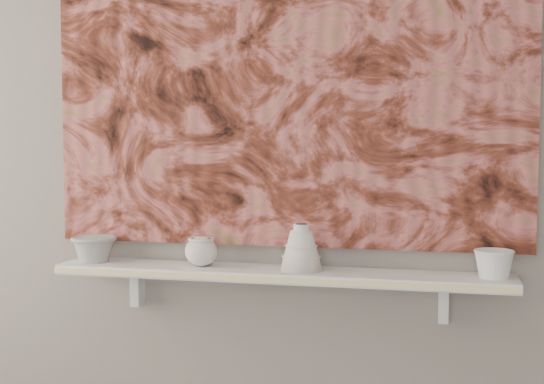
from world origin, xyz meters
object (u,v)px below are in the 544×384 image
(bell_vessel, at_px, (301,247))
(bowl_white, at_px, (494,264))
(cup_cream, at_px, (201,251))
(painting, at_px, (285,69))
(bowl_grey, at_px, (94,249))
(shelf, at_px, (279,274))

(bell_vessel, bearing_deg, bowl_white, 0.00)
(cup_cream, height_order, bowl_white, cup_cream)
(painting, relative_size, bowl_grey, 10.27)
(painting, bearing_deg, bell_vessel, -49.17)
(bell_vessel, bearing_deg, painting, 130.83)
(painting, distance_m, bell_vessel, 0.55)
(shelf, xyz_separation_m, cup_cream, (-0.25, 0.00, 0.06))
(painting, xyz_separation_m, bell_vessel, (0.07, -0.08, -0.54))
(cup_cream, relative_size, bowl_white, 0.89)
(painting, height_order, cup_cream, painting)
(bell_vessel, relative_size, bowl_white, 1.24)
(bowl_grey, distance_m, bowl_white, 1.24)
(shelf, distance_m, cup_cream, 0.26)
(shelf, bearing_deg, bowl_grey, 180.00)
(shelf, bearing_deg, cup_cream, 180.00)
(painting, height_order, bowl_white, painting)
(bell_vessel, bearing_deg, bowl_grey, 180.00)
(cup_cream, xyz_separation_m, bell_vessel, (0.32, 0.00, 0.02))
(bowl_grey, bearing_deg, painting, 7.50)
(bowl_grey, height_order, bell_vessel, bell_vessel)
(shelf, xyz_separation_m, painting, (0.00, 0.08, 0.62))
(painting, height_order, bell_vessel, painting)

